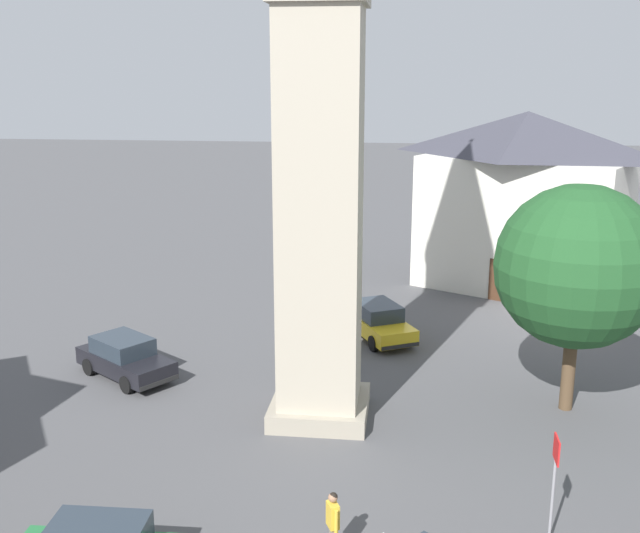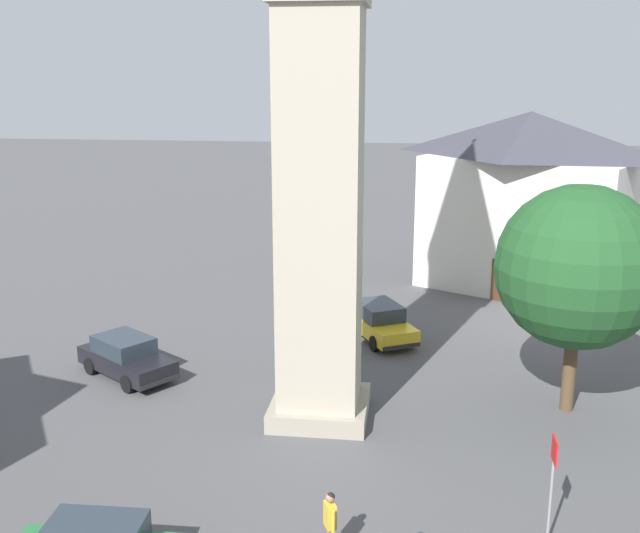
% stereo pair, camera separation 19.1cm
% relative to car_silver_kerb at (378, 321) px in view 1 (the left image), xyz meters
% --- Properties ---
extents(ground_plane, '(200.00, 200.00, 0.00)m').
position_rel_car_silver_kerb_xyz_m(ground_plane, '(7.69, -1.56, -0.76)').
color(ground_plane, '#4C4C4F').
extents(car_silver_kerb, '(4.44, 3.41, 1.53)m').
position_rel_car_silver_kerb_xyz_m(car_silver_kerb, '(0.00, 0.00, 0.00)').
color(car_silver_kerb, gold).
rests_on(car_silver_kerb, ground).
extents(car_red_corner, '(3.76, 4.34, 1.53)m').
position_rel_car_silver_kerb_xyz_m(car_red_corner, '(5.31, -9.12, 0.00)').
color(car_red_corner, black).
rests_on(car_red_corner, ground).
extents(pedestrian, '(0.51, 0.35, 1.69)m').
position_rel_car_silver_kerb_xyz_m(pedestrian, '(15.07, -0.38, 0.25)').
color(pedestrian, '#706656').
rests_on(pedestrian, ground).
extents(tree, '(5.34, 5.34, 7.62)m').
position_rel_car_silver_kerb_xyz_m(tree, '(6.13, 6.59, 4.17)').
color(tree, brown).
rests_on(tree, ground).
extents(building_terrace_right, '(9.54, 11.69, 9.14)m').
position_rel_car_silver_kerb_xyz_m(building_terrace_right, '(-8.40, 6.89, 3.89)').
color(building_terrace_right, silver).
rests_on(building_terrace_right, ground).
extents(road_sign, '(0.60, 0.07, 2.80)m').
position_rel_car_silver_kerb_xyz_m(road_sign, '(13.92, 4.72, 1.14)').
color(road_sign, gray).
rests_on(road_sign, ground).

